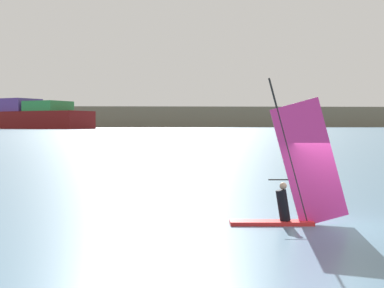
% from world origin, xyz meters
% --- Properties ---
extents(ground_plane, '(4000.00, 4000.00, 0.00)m').
position_xyz_m(ground_plane, '(0.00, 0.00, 0.00)').
color(ground_plane, '#476B84').
extents(windsurfer, '(3.61, 1.03, 4.54)m').
position_xyz_m(windsurfer, '(-1.28, 0.71, 1.13)').
color(windsurfer, red).
rests_on(windsurfer, ground_plane).
extents(distant_headland, '(1167.76, 546.69, 27.37)m').
position_xyz_m(distant_headland, '(388.02, 829.49, 13.68)').
color(distant_headland, '#756B56').
rests_on(distant_headland, ground_plane).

